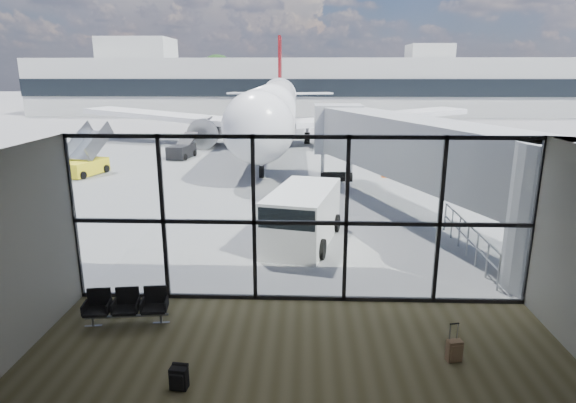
# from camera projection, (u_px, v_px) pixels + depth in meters

# --- Properties ---
(ground) EXTENTS (220.00, 220.00, 0.00)m
(ground) POSITION_uv_depth(u_px,v_px,m) (305.00, 130.00, 51.72)
(ground) COLOR slate
(ground) RESTS_ON ground
(lounge_shell) EXTENTS (12.02, 8.01, 4.51)m
(lounge_shell) POSITION_uv_depth(u_px,v_px,m) (296.00, 285.00, 7.78)
(lounge_shell) COLOR brown
(lounge_shell) RESTS_ON ground
(glass_curtain_wall) EXTENTS (12.10, 0.12, 4.50)m
(glass_curtain_wall) POSITION_uv_depth(u_px,v_px,m) (300.00, 221.00, 12.52)
(glass_curtain_wall) COLOR white
(glass_curtain_wall) RESTS_ON ground
(jet_bridge) EXTENTS (8.00, 16.50, 4.33)m
(jet_bridge) POSITION_uv_depth(u_px,v_px,m) (426.00, 157.00, 19.04)
(jet_bridge) COLOR gray
(jet_bridge) RESTS_ON ground
(apron_railing) EXTENTS (0.06, 5.46, 1.11)m
(apron_railing) POSITION_uv_depth(u_px,v_px,m) (468.00, 235.00, 16.10)
(apron_railing) COLOR gray
(apron_railing) RESTS_ON ground
(far_terminal) EXTENTS (80.00, 12.20, 11.00)m
(far_terminal) POSITION_uv_depth(u_px,v_px,m) (302.00, 85.00, 71.86)
(far_terminal) COLOR #ADAEA9
(far_terminal) RESTS_ON ground
(tree_0) EXTENTS (4.95, 4.95, 7.12)m
(tree_0) POSITION_uv_depth(u_px,v_px,m) (45.00, 81.00, 83.02)
(tree_0) COLOR #382619
(tree_0) RESTS_ON ground
(tree_1) EXTENTS (5.61, 5.61, 8.07)m
(tree_1) POSITION_uv_depth(u_px,v_px,m) (79.00, 77.00, 82.65)
(tree_1) COLOR #382619
(tree_1) RESTS_ON ground
(tree_2) EXTENTS (6.27, 6.27, 9.03)m
(tree_2) POSITION_uv_depth(u_px,v_px,m) (113.00, 74.00, 82.27)
(tree_2) COLOR #382619
(tree_2) RESTS_ON ground
(tree_3) EXTENTS (4.95, 4.95, 7.12)m
(tree_3) POSITION_uv_depth(u_px,v_px,m) (148.00, 81.00, 82.38)
(tree_3) COLOR #382619
(tree_3) RESTS_ON ground
(tree_4) EXTENTS (5.61, 5.61, 8.07)m
(tree_4) POSITION_uv_depth(u_px,v_px,m) (183.00, 77.00, 82.00)
(tree_4) COLOR #382619
(tree_4) RESTS_ON ground
(tree_5) EXTENTS (6.27, 6.27, 9.03)m
(tree_5) POSITION_uv_depth(u_px,v_px,m) (217.00, 74.00, 81.63)
(tree_5) COLOR #382619
(tree_5) RESTS_ON ground
(seating_row) EXTENTS (1.99, 0.80, 0.88)m
(seating_row) POSITION_uv_depth(u_px,v_px,m) (127.00, 304.00, 11.79)
(seating_row) COLOR gray
(seating_row) RESTS_ON ground
(backpack) EXTENTS (0.36, 0.34, 0.50)m
(backpack) POSITION_uv_depth(u_px,v_px,m) (179.00, 378.00, 9.34)
(backpack) COLOR black
(backpack) RESTS_ON ground
(suitcase) EXTENTS (0.35, 0.28, 0.85)m
(suitcase) POSITION_uv_depth(u_px,v_px,m) (454.00, 351.00, 10.24)
(suitcase) COLOR #85664A
(suitcase) RESTS_ON ground
(airliner) EXTENTS (34.22, 39.59, 10.20)m
(airliner) POSITION_uv_depth(u_px,v_px,m) (273.00, 107.00, 42.22)
(airliner) COLOR silver
(airliner) RESTS_ON ground
(service_van) EXTENTS (2.97, 4.85, 1.97)m
(service_van) POSITION_uv_depth(u_px,v_px,m) (302.00, 216.00, 17.24)
(service_van) COLOR silver
(service_van) RESTS_ON ground
(belt_loader) EXTENTS (1.76, 3.69, 1.64)m
(belt_loader) POSITION_uv_depth(u_px,v_px,m) (182.00, 150.00, 34.92)
(belt_loader) COLOR black
(belt_loader) RESTS_ON ground
(mobile_stairs) EXTENTS (2.48, 3.78, 2.45)m
(mobile_stairs) POSITION_uv_depth(u_px,v_px,m) (84.00, 165.00, 29.11)
(mobile_stairs) COLOR yellow
(mobile_stairs) RESTS_ON ground
(traffic_cone_b) EXTENTS (0.47, 0.47, 0.67)m
(traffic_cone_b) POSITION_uv_depth(u_px,v_px,m) (328.00, 185.00, 25.04)
(traffic_cone_b) COLOR #FF5E0D
(traffic_cone_b) RESTS_ON ground
(traffic_cone_c) EXTENTS (0.45, 0.45, 0.64)m
(traffic_cone_c) POSITION_uv_depth(u_px,v_px,m) (385.00, 172.00, 28.45)
(traffic_cone_c) COLOR orange
(traffic_cone_c) RESTS_ON ground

